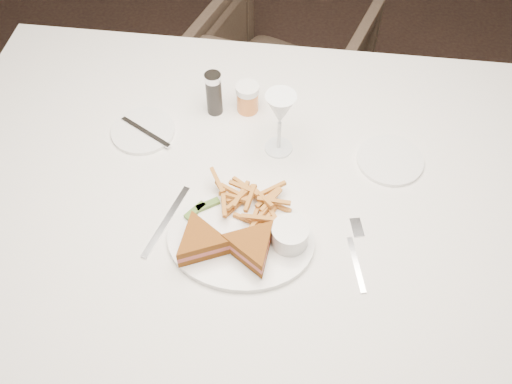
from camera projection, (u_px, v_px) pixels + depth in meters
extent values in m
plane|color=black|center=(293.00, 384.00, 1.80)|extent=(5.00, 5.00, 0.00)
cube|color=silver|center=(258.00, 268.00, 1.63)|extent=(1.59, 1.07, 0.75)
imported|color=#403227|center=(281.00, 70.00, 2.25)|extent=(0.74, 0.71, 0.61)
ellipsoid|color=white|center=(241.00, 240.00, 1.23)|extent=(0.32, 0.25, 0.01)
cube|color=silver|center=(166.00, 221.00, 1.27)|extent=(0.07, 0.20, 0.00)
cylinder|color=white|center=(143.00, 131.00, 1.43)|extent=(0.16, 0.16, 0.01)
cylinder|color=white|center=(390.00, 160.00, 1.37)|extent=(0.16, 0.16, 0.01)
cylinder|color=black|center=(214.00, 94.00, 1.43)|extent=(0.04, 0.04, 0.12)
cylinder|color=orange|center=(248.00, 98.00, 1.45)|extent=(0.06, 0.06, 0.08)
cube|color=#406422|center=(208.00, 205.00, 1.28)|extent=(0.05, 0.04, 0.01)
cube|color=#406422|center=(195.00, 211.00, 1.27)|extent=(0.05, 0.05, 0.01)
cylinder|color=white|center=(290.00, 235.00, 1.20)|extent=(0.08, 0.08, 0.05)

